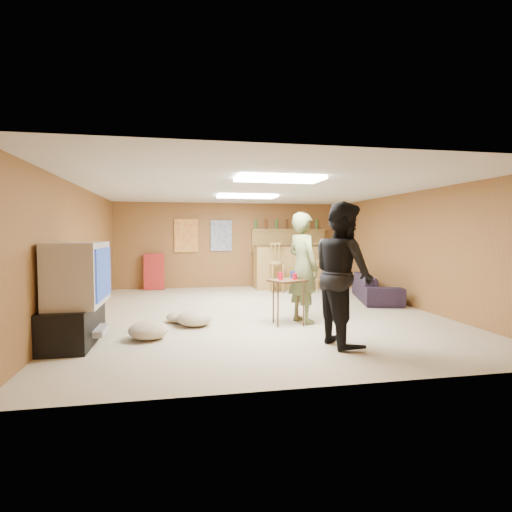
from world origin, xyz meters
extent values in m
plane|color=#B5A88A|center=(0.00, 0.00, 0.00)|extent=(7.00, 7.00, 0.00)
cube|color=silver|center=(0.00, 0.00, 2.20)|extent=(6.00, 7.00, 0.02)
cube|color=brown|center=(0.00, 3.50, 1.10)|extent=(6.00, 0.02, 2.20)
cube|color=brown|center=(0.00, -3.50, 1.10)|extent=(6.00, 0.02, 2.20)
cube|color=brown|center=(-3.00, 0.00, 1.10)|extent=(0.02, 7.00, 2.20)
cube|color=brown|center=(3.00, 0.00, 1.10)|extent=(0.02, 7.00, 2.20)
cube|color=black|center=(-2.72, -1.50, 0.25)|extent=(0.55, 1.30, 0.50)
cube|color=#B2B2B7|center=(-2.50, -1.50, 0.15)|extent=(0.35, 0.50, 0.08)
cube|color=#B2B2B7|center=(-2.65, -1.50, 0.90)|extent=(0.60, 1.10, 0.80)
cube|color=navy|center=(-2.34, -1.50, 0.90)|extent=(0.02, 0.95, 0.65)
cube|color=olive|center=(1.50, 2.95, 0.55)|extent=(2.00, 0.60, 1.10)
cube|color=#402814|center=(1.50, 2.70, 1.10)|extent=(2.10, 0.12, 0.05)
cube|color=olive|center=(1.50, 3.40, 1.50)|extent=(2.00, 0.18, 0.05)
cube|color=olive|center=(1.50, 3.42, 1.20)|extent=(2.00, 0.14, 0.60)
cube|color=#BF3F26|center=(-1.20, 3.46, 1.35)|extent=(0.60, 0.03, 0.85)
cube|color=#334C99|center=(-0.30, 3.46, 1.35)|extent=(0.55, 0.03, 0.80)
cube|color=#A4211E|center=(-2.00, 3.30, 0.45)|extent=(0.50, 0.26, 0.91)
cube|color=white|center=(0.00, -1.50, 2.17)|extent=(1.20, 0.60, 0.04)
cube|color=white|center=(0.00, 1.20, 2.17)|extent=(1.20, 0.60, 0.04)
imported|color=#5A6239|center=(0.55, -0.90, 0.87)|extent=(0.61, 0.74, 1.74)
imported|color=black|center=(0.67, -2.19, 0.90)|extent=(0.77, 0.94, 1.81)
imported|color=black|center=(2.70, 0.81, 0.27)|extent=(1.21, 2.00, 0.55)
cube|color=#402814|center=(0.27, -1.01, 0.35)|extent=(0.67, 0.62, 0.70)
cylinder|color=red|center=(0.16, -0.98, 0.76)|extent=(0.10, 0.10, 0.11)
cylinder|color=red|center=(0.36, -1.07, 0.75)|extent=(0.09, 0.09, 0.10)
cylinder|color=navy|center=(0.39, -0.90, 0.76)|extent=(0.10, 0.10, 0.12)
ellipsoid|color=tan|center=(-1.15, -0.83, 0.12)|extent=(0.64, 0.64, 0.24)
ellipsoid|color=tan|center=(-1.39, -0.54, 0.09)|extent=(0.46, 0.46, 0.17)
ellipsoid|color=tan|center=(-1.79, -1.48, 0.12)|extent=(0.65, 0.65, 0.24)
camera|label=1|loc=(-1.36, -6.92, 1.42)|focal=28.00mm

